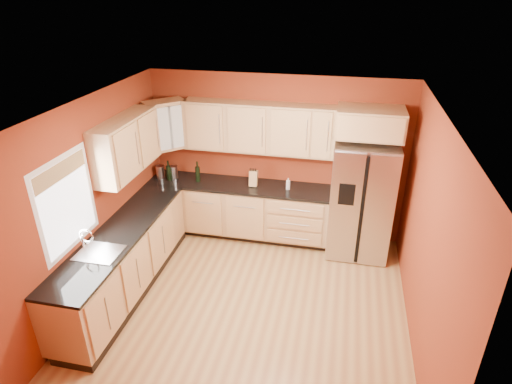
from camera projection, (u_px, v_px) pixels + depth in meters
floor at (249, 306)px, 5.58m from camera, size 4.00×4.00×0.00m
ceiling at (247, 111)px, 4.42m from camera, size 4.00×4.00×0.00m
wall_back at (276, 158)px, 6.75m from camera, size 4.00×0.04×2.60m
wall_front at (188, 348)px, 3.25m from camera, size 4.00×0.04×2.60m
wall_left at (93, 203)px, 5.38m from camera, size 0.04×4.00×2.60m
wall_right at (427, 239)px, 4.63m from camera, size 0.04×4.00×2.60m
base_cabinets_back at (239, 211)px, 6.98m from camera, size 2.90×0.60×0.88m
base_cabinets_left at (124, 262)px, 5.70m from camera, size 0.60×2.80×0.88m
countertop_back at (238, 185)px, 6.76m from camera, size 2.90×0.62×0.04m
countertop_left at (120, 233)px, 5.50m from camera, size 0.62×2.80×0.04m
upper_cabinets_back at (259, 128)px, 6.42m from camera, size 2.30×0.33×0.75m
upper_cabinets_left at (127, 145)px, 5.75m from camera, size 0.33×1.35×0.75m
corner_upper_cabinet at (166, 125)px, 6.55m from camera, size 0.67×0.67×0.75m
over_fridge_cabinet at (370, 122)px, 5.90m from camera, size 0.92×0.60×0.40m
refrigerator at (361, 199)px, 6.35m from camera, size 0.90×0.75×1.78m
window at (67, 204)px, 4.83m from camera, size 0.03×0.90×1.00m
sink_faucet at (97, 242)px, 4.98m from camera, size 0.50×0.42×0.30m
canister_left at (174, 172)px, 6.93m from camera, size 0.16×0.16×0.21m
canister_right at (160, 172)px, 6.93m from camera, size 0.16×0.16×0.21m
wine_bottle_a at (169, 170)px, 6.83m from camera, size 0.10×0.10×0.33m
wine_bottle_b at (198, 172)px, 6.78m from camera, size 0.10×0.10×0.34m
knife_block at (253, 178)px, 6.66m from camera, size 0.13×0.12×0.25m
soap_dispenser at (288, 184)px, 6.55m from camera, size 0.08×0.08×0.19m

